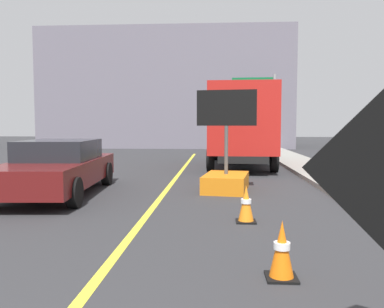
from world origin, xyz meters
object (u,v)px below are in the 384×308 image
pickup_car (58,167)px  highway_guide_sign (262,99)px  arrow_board_trailer (226,173)px  box_truck (241,124)px  traffic_cone_near_sign (282,250)px  traffic_cone_mid_lane (246,204)px

pickup_car → highway_guide_sign: bearing=66.4°
arrow_board_trailer → pickup_car: bearing=-169.1°
box_truck → traffic_cone_near_sign: 12.72m
pickup_car → traffic_cone_mid_lane: 5.31m
highway_guide_sign → traffic_cone_mid_lane: bearing=-97.2°
pickup_car → traffic_cone_mid_lane: pickup_car is taller
arrow_board_trailer → box_truck: size_ratio=0.34×
traffic_cone_near_sign → traffic_cone_mid_lane: (-0.21, 2.65, -0.00)m
arrow_board_trailer → highway_guide_sign: size_ratio=0.54×
traffic_cone_mid_lane → box_truck: bearing=87.1°
pickup_car → highway_guide_sign: 17.51m
pickup_car → traffic_cone_near_sign: pickup_car is taller
traffic_cone_near_sign → arrow_board_trailer: bearing=94.7°
arrow_board_trailer → box_truck: (0.79, 6.51, 1.31)m
traffic_cone_mid_lane → highway_guide_sign: bearing=82.8°
arrow_board_trailer → traffic_cone_mid_lane: arrow_board_trailer is taller
arrow_board_trailer → traffic_cone_near_sign: (0.50, -6.12, -0.15)m
arrow_board_trailer → traffic_cone_mid_lane: bearing=-85.3°
traffic_cone_near_sign → traffic_cone_mid_lane: 2.65m
arrow_board_trailer → traffic_cone_near_sign: 6.14m
pickup_car → traffic_cone_near_sign: size_ratio=7.44×
arrow_board_trailer → pickup_car: arrow_board_trailer is taller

